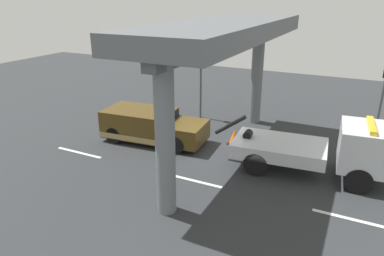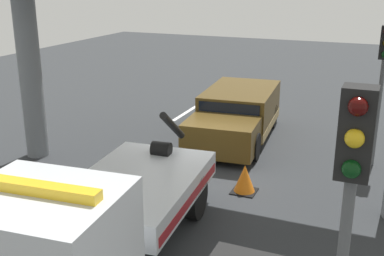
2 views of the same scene
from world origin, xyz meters
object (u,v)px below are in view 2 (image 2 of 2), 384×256
(tow_truck_white, at_px, (93,218))
(traffic_light_far, at_px, (348,204))
(traffic_light_near, at_px, (383,66))
(towed_van_green, at_px, (237,116))
(traffic_cone_orange, at_px, (245,179))

(tow_truck_white, height_order, traffic_light_far, traffic_light_far)
(traffic_light_near, relative_size, traffic_light_far, 0.92)
(towed_van_green, xyz_separation_m, traffic_cone_orange, (4.01, 1.52, -0.43))
(traffic_cone_orange, bearing_deg, towed_van_green, -159.28)
(traffic_light_near, bearing_deg, traffic_light_far, -0.00)
(towed_van_green, height_order, traffic_light_near, traffic_light_near)
(tow_truck_white, relative_size, traffic_light_far, 1.70)
(tow_truck_white, height_order, traffic_light_near, traffic_light_near)
(traffic_light_far, height_order, traffic_cone_orange, traffic_light_far)
(traffic_light_near, xyz_separation_m, traffic_cone_orange, (3.21, -2.88, -2.57))
(traffic_light_near, bearing_deg, towed_van_green, -100.29)
(tow_truck_white, distance_m, traffic_cone_orange, 4.81)
(towed_van_green, distance_m, traffic_cone_orange, 4.31)
(tow_truck_white, relative_size, traffic_light_near, 1.84)
(towed_van_green, relative_size, traffic_light_far, 1.24)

